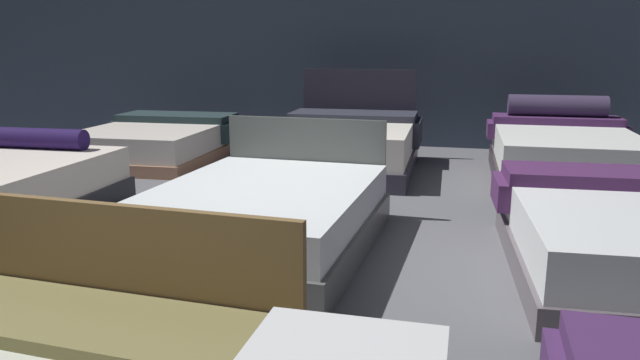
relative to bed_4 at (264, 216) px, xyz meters
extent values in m
cube|color=#5B5B60|center=(-0.01, 0.17, -0.24)|extent=(18.00, 18.00, 0.02)
cube|color=#333D4C|center=(-0.01, 4.69, 1.52)|extent=(18.00, 0.06, 3.50)
cube|color=brown|center=(0.03, -1.80, 0.17)|extent=(1.56, 0.12, 0.79)
cube|color=olive|center=(0.02, -2.05, 0.19)|extent=(1.65, 0.52, 0.05)
cylinder|color=#201144|center=(-2.44, 0.70, 0.36)|extent=(1.04, 0.21, 0.18)
cube|color=#535753|center=(0.00, -0.03, -0.12)|extent=(1.53, 2.05, 0.22)
cube|color=silver|center=(0.00, -0.03, 0.11)|extent=(1.47, 1.98, 0.24)
cube|color=#535753|center=(0.04, 0.96, 0.18)|extent=(1.37, 0.09, 0.81)
cube|color=#564E54|center=(2.39, 0.02, -0.14)|extent=(1.56, 2.00, 0.17)
cube|color=silver|center=(2.39, 0.02, 0.08)|extent=(1.50, 1.93, 0.28)
cube|color=#47244F|center=(2.35, 0.68, 0.27)|extent=(1.46, 0.61, 0.09)
cube|color=#47244F|center=(1.61, 0.64, 0.13)|extent=(0.12, 0.53, 0.19)
cube|color=#9B6C51|center=(-2.42, 2.79, -0.16)|extent=(1.62, 2.11, 0.14)
cube|color=silver|center=(-2.42, 2.79, 0.05)|extent=(1.56, 2.05, 0.28)
cube|color=#223336|center=(-2.45, 3.45, 0.24)|extent=(1.55, 0.72, 0.09)
cube|color=#223336|center=(-3.23, 3.42, 0.07)|extent=(0.12, 0.66, 0.25)
cube|color=#223336|center=(-1.67, 3.48, 0.07)|extent=(0.12, 0.66, 0.25)
cube|color=#2D2A37|center=(0.02, 2.71, -0.13)|extent=(1.60, 2.07, 0.20)
cube|color=silver|center=(0.02, 2.71, 0.14)|extent=(1.54, 2.01, 0.33)
cube|color=#2D2A37|center=(-0.01, 3.72, 0.33)|extent=(1.45, 0.08, 1.12)
cube|color=#2B2D39|center=(0.00, 3.34, 0.34)|extent=(1.54, 0.74, 0.08)
cube|color=#2B2D39|center=(-0.78, 3.32, 0.15)|extent=(0.10, 0.70, 0.30)
cube|color=#2B2D39|center=(0.78, 3.36, 0.15)|extent=(0.10, 0.70, 0.30)
cube|color=black|center=(2.36, 2.78, -0.13)|extent=(1.45, 2.14, 0.20)
cube|color=white|center=(2.36, 2.78, 0.13)|extent=(1.39, 2.08, 0.32)
cube|color=#472453|center=(2.36, 3.56, 0.33)|extent=(1.42, 0.51, 0.08)
cube|color=#472453|center=(1.63, 3.55, 0.20)|extent=(0.09, 0.50, 0.18)
cube|color=#472453|center=(3.09, 3.57, 0.20)|extent=(0.09, 0.50, 0.18)
cylinder|color=#3B314C|center=(2.36, 3.58, 0.49)|extent=(1.09, 0.27, 0.26)
cube|color=white|center=(1.20, -3.01, 0.75)|extent=(0.28, 0.20, 0.01)
camera|label=1|loc=(1.34, -3.75, 1.16)|focal=32.94mm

